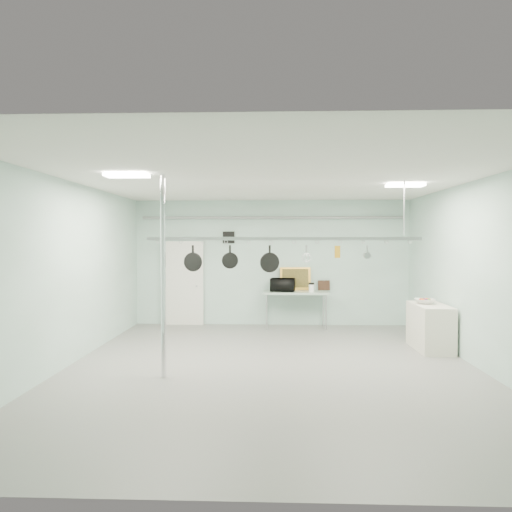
{
  "coord_description": "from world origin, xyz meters",
  "views": [
    {
      "loc": [
        0.01,
        -7.7,
        2.16
      ],
      "look_at": [
        -0.29,
        1.0,
        1.87
      ],
      "focal_mm": 32.0,
      "sensor_mm": 36.0,
      "label": 1
    }
  ],
  "objects_px": {
    "fruit_bowl": "(425,301)",
    "skillet_left": "(193,258)",
    "coffee_canister": "(311,288)",
    "side_cabinet": "(430,327)",
    "skillet_right": "(270,259)",
    "skillet_mid": "(230,256)",
    "microwave": "(283,285)",
    "pot_rack": "(283,237)",
    "prep_table": "(296,294)",
    "chrome_pole": "(163,277)"
  },
  "relations": [
    {
      "from": "coffee_canister",
      "to": "side_cabinet",
      "type": "bearing_deg",
      "value": -43.59
    },
    {
      "from": "chrome_pole",
      "to": "prep_table",
      "type": "xyz_separation_m",
      "value": [
        2.3,
        4.2,
        -0.77
      ]
    },
    {
      "from": "chrome_pole",
      "to": "side_cabinet",
      "type": "xyz_separation_m",
      "value": [
        4.85,
        2.0,
        -1.15
      ]
    },
    {
      "from": "prep_table",
      "to": "skillet_left",
      "type": "distance_m",
      "value": 3.99
    },
    {
      "from": "fruit_bowl",
      "to": "skillet_right",
      "type": "height_order",
      "value": "skillet_right"
    },
    {
      "from": "side_cabinet",
      "to": "skillet_left",
      "type": "xyz_separation_m",
      "value": [
        -4.54,
        -1.1,
        1.41
      ]
    },
    {
      "from": "pot_rack",
      "to": "skillet_mid",
      "type": "xyz_separation_m",
      "value": [
        -0.93,
        0.0,
        -0.34
      ]
    },
    {
      "from": "pot_rack",
      "to": "chrome_pole",
      "type": "bearing_deg",
      "value": -154.65
    },
    {
      "from": "side_cabinet",
      "to": "skillet_mid",
      "type": "height_order",
      "value": "skillet_mid"
    },
    {
      "from": "skillet_left",
      "to": "coffee_canister",
      "type": "bearing_deg",
      "value": 62.46
    },
    {
      "from": "microwave",
      "to": "skillet_mid",
      "type": "bearing_deg",
      "value": 82.57
    },
    {
      "from": "prep_table",
      "to": "coffee_canister",
      "type": "relative_size",
      "value": 8.44
    },
    {
      "from": "pot_rack",
      "to": "prep_table",
      "type": "bearing_deg",
      "value": 83.09
    },
    {
      "from": "fruit_bowl",
      "to": "skillet_right",
      "type": "relative_size",
      "value": 0.84
    },
    {
      "from": "coffee_canister",
      "to": "skillet_left",
      "type": "xyz_separation_m",
      "value": [
        -2.37,
        -3.17,
        0.86
      ]
    },
    {
      "from": "side_cabinet",
      "to": "pot_rack",
      "type": "height_order",
      "value": "pot_rack"
    },
    {
      "from": "microwave",
      "to": "skillet_mid",
      "type": "distance_m",
      "value": 3.55
    },
    {
      "from": "skillet_left",
      "to": "fruit_bowl",
      "type": "bearing_deg",
      "value": 24.44
    },
    {
      "from": "prep_table",
      "to": "microwave",
      "type": "relative_size",
      "value": 2.73
    },
    {
      "from": "chrome_pole",
      "to": "skillet_left",
      "type": "distance_m",
      "value": 0.99
    },
    {
      "from": "skillet_left",
      "to": "side_cabinet",
      "type": "bearing_deg",
      "value": 22.85
    },
    {
      "from": "microwave",
      "to": "prep_table",
      "type": "bearing_deg",
      "value": -171.44
    },
    {
      "from": "skillet_mid",
      "to": "skillet_right",
      "type": "relative_size",
      "value": 0.83
    },
    {
      "from": "pot_rack",
      "to": "fruit_bowl",
      "type": "distance_m",
      "value": 3.38
    },
    {
      "from": "pot_rack",
      "to": "fruit_bowl",
      "type": "relative_size",
      "value": 12.1
    },
    {
      "from": "skillet_mid",
      "to": "skillet_right",
      "type": "bearing_deg",
      "value": -7.22
    },
    {
      "from": "side_cabinet",
      "to": "fruit_bowl",
      "type": "relative_size",
      "value": 3.02
    },
    {
      "from": "side_cabinet",
      "to": "skillet_right",
      "type": "xyz_separation_m",
      "value": [
        -3.18,
        -1.1,
        1.4
      ]
    },
    {
      "from": "fruit_bowl",
      "to": "skillet_right",
      "type": "xyz_separation_m",
      "value": [
        -3.11,
        -1.21,
        0.9
      ]
    },
    {
      "from": "skillet_left",
      "to": "prep_table",
      "type": "bearing_deg",
      "value": 68.17
    },
    {
      "from": "fruit_bowl",
      "to": "skillet_left",
      "type": "bearing_deg",
      "value": -164.78
    },
    {
      "from": "chrome_pole",
      "to": "skillet_mid",
      "type": "distance_m",
      "value": 1.36
    },
    {
      "from": "skillet_mid",
      "to": "prep_table",
      "type": "bearing_deg",
      "value": 60.84
    },
    {
      "from": "skillet_left",
      "to": "skillet_right",
      "type": "height_order",
      "value": "same"
    },
    {
      "from": "fruit_bowl",
      "to": "skillet_left",
      "type": "relative_size",
      "value": 0.87
    },
    {
      "from": "prep_table",
      "to": "pot_rack",
      "type": "relative_size",
      "value": 0.33
    },
    {
      "from": "coffee_canister",
      "to": "skillet_mid",
      "type": "distance_m",
      "value": 3.71
    },
    {
      "from": "coffee_canister",
      "to": "skillet_mid",
      "type": "relative_size",
      "value": 0.48
    },
    {
      "from": "coffee_canister",
      "to": "prep_table",
      "type": "bearing_deg",
      "value": 160.63
    },
    {
      "from": "microwave",
      "to": "skillet_right",
      "type": "bearing_deg",
      "value": 94.2
    },
    {
      "from": "side_cabinet",
      "to": "skillet_right",
      "type": "relative_size",
      "value": 2.55
    },
    {
      "from": "coffee_canister",
      "to": "skillet_mid",
      "type": "height_order",
      "value": "skillet_mid"
    },
    {
      "from": "skillet_left",
      "to": "skillet_mid",
      "type": "height_order",
      "value": "same"
    },
    {
      "from": "microwave",
      "to": "skillet_right",
      "type": "relative_size",
      "value": 1.24
    },
    {
      "from": "fruit_bowl",
      "to": "skillet_mid",
      "type": "xyz_separation_m",
      "value": [
        -3.81,
        -1.21,
        0.94
      ]
    },
    {
      "from": "pot_rack",
      "to": "skillet_right",
      "type": "relative_size",
      "value": 10.2
    },
    {
      "from": "chrome_pole",
      "to": "prep_table",
      "type": "height_order",
      "value": "chrome_pole"
    },
    {
      "from": "fruit_bowl",
      "to": "skillet_left",
      "type": "distance_m",
      "value": 4.72
    },
    {
      "from": "prep_table",
      "to": "chrome_pole",
      "type": "bearing_deg",
      "value": -118.71
    },
    {
      "from": "skillet_left",
      "to": "pot_rack",
      "type": "bearing_deg",
      "value": 9.22
    }
  ]
}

